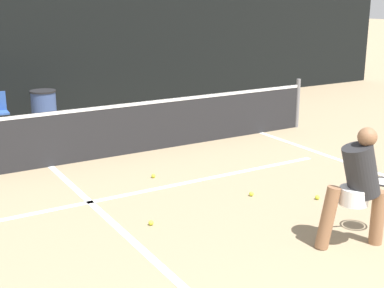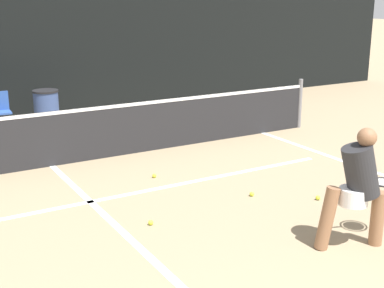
% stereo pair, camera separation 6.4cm
% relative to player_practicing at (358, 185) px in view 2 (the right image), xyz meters
% --- Properties ---
extents(court_service_line, '(8.25, 0.10, 0.01)m').
position_rel_player_practicing_xyz_m(court_service_line, '(-2.18, 2.85, -0.75)').
color(court_service_line, white).
rests_on(court_service_line, ground).
extents(court_center_mark, '(0.10, 6.04, 0.01)m').
position_rel_player_practicing_xyz_m(court_center_mark, '(-2.18, 1.73, -0.75)').
color(court_center_mark, white).
rests_on(court_center_mark, ground).
extents(court_sideline_right, '(0.10, 7.04, 0.01)m').
position_rel_player_practicing_xyz_m(court_sideline_right, '(2.33, 1.73, -0.75)').
color(court_sideline_right, white).
rests_on(court_sideline_right, ground).
extents(net, '(11.09, 0.09, 1.07)m').
position_rel_player_practicing_xyz_m(net, '(-2.18, 4.74, -0.24)').
color(net, slate).
rests_on(net, ground).
extents(player_practicing, '(1.22, 0.50, 1.43)m').
position_rel_player_practicing_xyz_m(player_practicing, '(0.00, 0.00, 0.00)').
color(player_practicing, '#8C6042').
rests_on(player_practicing, ground).
extents(tennis_ball_scattered_0, '(0.07, 0.07, 0.07)m').
position_rel_player_practicing_xyz_m(tennis_ball_scattered_0, '(-0.07, 1.88, -0.72)').
color(tennis_ball_scattered_0, '#D1E033').
rests_on(tennis_ball_scattered_0, ground).
extents(tennis_ball_scattered_1, '(0.07, 0.07, 0.07)m').
position_rel_player_practicing_xyz_m(tennis_ball_scattered_1, '(-1.79, 1.71, -0.72)').
color(tennis_ball_scattered_1, '#D1E033').
rests_on(tennis_ball_scattered_1, ground).
extents(tennis_ball_scattered_2, '(0.07, 0.07, 0.07)m').
position_rel_player_practicing_xyz_m(tennis_ball_scattered_2, '(-0.94, 3.33, -0.72)').
color(tennis_ball_scattered_2, '#D1E033').
rests_on(tennis_ball_scattered_2, ground).
extents(tennis_ball_scattered_5, '(0.07, 0.07, 0.07)m').
position_rel_player_practicing_xyz_m(tennis_ball_scattered_5, '(0.65, 1.28, -0.72)').
color(tennis_ball_scattered_5, '#D1E033').
rests_on(tennis_ball_scattered_5, ground).
extents(trash_bin, '(0.57, 0.57, 0.80)m').
position_rel_player_practicing_xyz_m(trash_bin, '(-1.42, 7.72, -0.35)').
color(trash_bin, '#384C7F').
rests_on(trash_bin, ground).
extents(parked_car, '(1.73, 3.93, 1.32)m').
position_rel_player_practicing_xyz_m(parked_car, '(-0.87, 10.96, -0.20)').
color(parked_car, silver).
rests_on(parked_car, ground).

